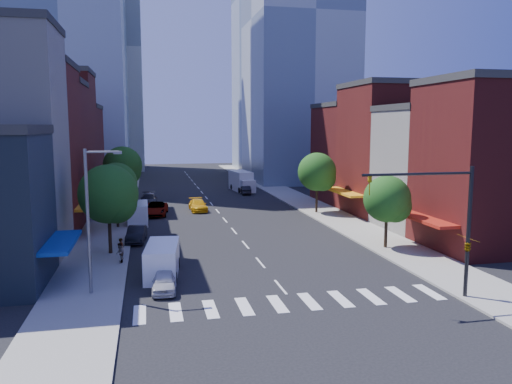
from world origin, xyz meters
TOP-DOWN VIEW (x-y plane):
  - ground at (0.00, 0.00)m, footprint 220.00×220.00m
  - sidewalk_left at (-12.50, 40.00)m, footprint 5.00×120.00m
  - sidewalk_right at (12.50, 40.00)m, footprint 5.00×120.00m
  - crosswalk at (0.00, -3.00)m, footprint 19.00×3.00m
  - bldg_left_2 at (-21.00, 20.50)m, footprint 12.00×9.00m
  - bldg_left_3 at (-21.00, 29.00)m, footprint 12.00×8.00m
  - bldg_left_4 at (-21.00, 37.50)m, footprint 12.00×9.00m
  - bldg_left_5 at (-21.00, 47.00)m, footprint 12.00×10.00m
  - bldg_right_0 at (21.00, 6.50)m, footprint 12.00×9.00m
  - bldg_right_1 at (21.00, 15.00)m, footprint 12.00×8.00m
  - bldg_right_2 at (21.00, 24.00)m, footprint 12.00×10.00m
  - bldg_right_3 at (21.00, 34.00)m, footprint 12.00×10.00m
  - tower_ne at (20.00, 62.00)m, footprint 18.00×20.00m
  - tower_far_w at (-18.00, 95.00)m, footprint 18.00×18.00m
  - traffic_signal at (9.94, -4.50)m, footprint 7.24×2.24m
  - streetlight at (-11.81, 1.00)m, footprint 2.25×0.25m
  - tree_left_near at (-11.35, 10.92)m, footprint 4.80×4.80m
  - tree_left_mid at (-11.35, 21.92)m, footprint 4.20×4.20m
  - tree_left_far at (-11.35, 35.92)m, footprint 5.00×5.00m
  - tree_right_near at (11.65, 7.92)m, footprint 4.00×4.00m
  - tree_right_far at (11.65, 25.92)m, footprint 4.60×4.60m
  - parked_car_front at (-7.50, 0.83)m, footprint 1.72×3.83m
  - parked_car_second at (-9.50, 15.22)m, footprint 1.96×4.48m
  - parked_car_third at (-7.50, 28.79)m, footprint 3.11×5.77m
  - parked_car_rear at (-8.28, 36.66)m, footprint 2.31×5.41m
  - cargo_van_near at (-7.52, 4.10)m, footprint 2.72×5.57m
  - cargo_van_far at (-9.50, 24.18)m, footprint 2.19×5.26m
  - taxi at (-2.35, 30.77)m, footprint 2.13×4.95m
  - traffic_car_oncoming at (6.39, 44.54)m, footprint 1.67×4.05m
  - traffic_car_far at (6.23, 51.76)m, footprint 1.70×3.99m
  - box_truck at (6.55, 48.59)m, footprint 3.14×8.10m
  - pedestrian_near at (-10.50, 8.93)m, footprint 0.43×0.62m
  - pedestrian_far at (-10.59, 7.76)m, footprint 0.60×0.76m

SIDE VIEW (x-z plane):
  - ground at x=0.00m, z-range 0.00..0.00m
  - crosswalk at x=0.00m, z-range 0.00..0.01m
  - sidewalk_left at x=-12.50m, z-range 0.00..0.15m
  - sidewalk_right at x=12.50m, z-range 0.00..0.15m
  - parked_car_front at x=-7.50m, z-range 0.00..1.28m
  - traffic_car_oncoming at x=6.39m, z-range 0.00..1.30m
  - traffic_car_far at x=6.23m, z-range 0.00..1.34m
  - taxi at x=-2.35m, z-range 0.00..1.42m
  - parked_car_second at x=-9.50m, z-range 0.00..1.43m
  - parked_car_third at x=-7.50m, z-range 0.00..1.54m
  - parked_car_rear at x=-8.28m, z-range 0.00..1.55m
  - pedestrian_far at x=-10.59m, z-range 0.15..1.69m
  - pedestrian_near at x=-10.50m, z-range 0.15..1.79m
  - cargo_van_far at x=-9.50m, z-range -0.01..2.22m
  - cargo_van_near at x=-7.52m, z-range -0.01..2.27m
  - box_truck at x=6.55m, z-range -0.09..3.10m
  - traffic_signal at x=9.94m, z-range 0.16..8.16m
  - tree_right_near at x=11.65m, z-range 1.09..7.29m
  - tree_left_mid at x=-11.35m, z-range 1.20..7.85m
  - tree_right_far at x=11.65m, z-range 1.26..8.46m
  - tree_left_near at x=-11.35m, z-range 1.22..8.52m
  - tree_left_far at x=-11.35m, z-range 1.33..9.08m
  - streetlight at x=-11.81m, z-range 0.78..9.78m
  - bldg_right_1 at x=21.00m, z-range 0.00..12.00m
  - bldg_left_5 at x=-21.00m, z-range 0.00..13.00m
  - bldg_right_3 at x=21.00m, z-range 0.00..13.00m
  - bldg_right_0 at x=21.00m, z-range 0.00..14.00m
  - bldg_left_3 at x=-21.00m, z-range 0.00..15.00m
  - bldg_right_2 at x=21.00m, z-range 0.00..15.00m
  - bldg_left_2 at x=-21.00m, z-range 0.00..16.00m
  - bldg_left_4 at x=-21.00m, z-range 0.00..17.00m
  - tower_far_w at x=-18.00m, z-range 0.00..56.00m
  - tower_ne at x=20.00m, z-range 0.00..60.00m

